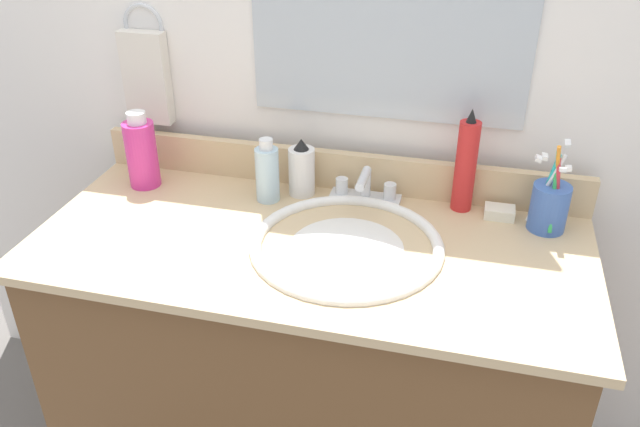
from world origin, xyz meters
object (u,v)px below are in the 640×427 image
at_px(bottle_lotion_white, 302,170).
at_px(bottle_gel_clear, 267,173).
at_px(cup_blue_plastic, 549,205).
at_px(soap_bar, 499,212).
at_px(faucet, 365,190).
at_px(bottle_soap_pink, 142,152).
at_px(bottle_spray_red, 466,165).
at_px(hand_towel, 147,78).

relative_size(bottle_lotion_white, bottle_gel_clear, 0.92).
bearing_deg(cup_blue_plastic, soap_bar, 165.33).
xyz_separation_m(faucet, bottle_soap_pink, (-0.52, -0.05, 0.06)).
height_order(bottle_soap_pink, soap_bar, bottle_soap_pink).
distance_m(bottle_spray_red, cup_blue_plastic, 0.19).
height_order(faucet, cup_blue_plastic, cup_blue_plastic).
xyz_separation_m(bottle_gel_clear, soap_bar, (0.51, 0.05, -0.05)).
relative_size(bottle_lotion_white, cup_blue_plastic, 0.70).
relative_size(hand_towel, bottle_gel_clear, 1.49).
bearing_deg(cup_blue_plastic, faucet, 176.66).
bearing_deg(soap_bar, cup_blue_plastic, -14.67).
height_order(bottle_gel_clear, soap_bar, bottle_gel_clear).
bearing_deg(bottle_lotion_white, bottle_gel_clear, -144.94).
xyz_separation_m(cup_blue_plastic, soap_bar, (-0.09, 0.02, -0.04)).
bearing_deg(cup_blue_plastic, bottle_gel_clear, -178.01).
bearing_deg(bottle_gel_clear, cup_blue_plastic, 1.99).
xyz_separation_m(faucet, cup_blue_plastic, (0.39, -0.02, 0.03)).
height_order(hand_towel, soap_bar, hand_towel).
bearing_deg(bottle_gel_clear, soap_bar, 5.13).
relative_size(hand_towel, bottle_soap_pink, 1.21).
xyz_separation_m(bottle_soap_pink, bottle_lotion_white, (0.37, 0.05, -0.02)).
height_order(bottle_soap_pink, bottle_lotion_white, bottle_soap_pink).
distance_m(faucet, cup_blue_plastic, 0.39).
xyz_separation_m(bottle_lotion_white, cup_blue_plastic, (0.54, -0.03, -0.00)).
distance_m(bottle_lotion_white, bottle_spray_red, 0.36).
relative_size(bottle_soap_pink, soap_bar, 2.84).
distance_m(bottle_spray_red, soap_bar, 0.13).
bearing_deg(faucet, bottle_lotion_white, 178.89).
bearing_deg(bottle_spray_red, soap_bar, -13.76).
xyz_separation_m(bottle_soap_pink, soap_bar, (0.81, 0.05, -0.07)).
relative_size(bottle_lotion_white, soap_bar, 2.13).
relative_size(bottle_spray_red, soap_bar, 3.65).
relative_size(bottle_gel_clear, soap_bar, 2.31).
xyz_separation_m(bottle_soap_pink, bottle_gel_clear, (0.30, 0.00, -0.02)).
relative_size(hand_towel, cup_blue_plastic, 1.12).
height_order(hand_towel, bottle_soap_pink, hand_towel).
bearing_deg(soap_bar, bottle_gel_clear, -174.87).
bearing_deg(faucet, cup_blue_plastic, -3.34).
relative_size(faucet, bottle_lotion_white, 1.18).
xyz_separation_m(bottle_lotion_white, bottle_gel_clear, (-0.07, -0.05, 0.01)).
relative_size(hand_towel, bottle_spray_red, 0.94).
relative_size(faucet, bottle_soap_pink, 0.88).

